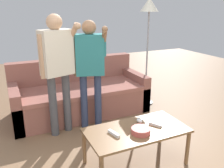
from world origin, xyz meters
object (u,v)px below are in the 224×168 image
object	(u,v)px
snack_bowl	(141,131)
floor_lamp	(149,15)
couch	(79,95)
game_remote_wand_far	(155,124)
game_remote_wand_near	(114,133)
game_remote_nunchuk	(139,121)
player_center	(90,63)
player_left	(57,62)
coffee_table	(136,133)

from	to	relation	value
snack_bowl	floor_lamp	xyz separation A→B (m)	(1.07, 1.57, 1.09)
couch	game_remote_wand_far	world-z (taller)	couch
couch	game_remote_wand_near	size ratio (longest dim) A/B	12.79
couch	game_remote_nunchuk	size ratio (longest dim) A/B	24.26
floor_lamp	player_center	bearing A→B (deg)	-159.91
snack_bowl	game_remote_wand_far	bearing A→B (deg)	18.10
couch	game_remote_nunchuk	bearing A→B (deg)	-80.88
player_left	floor_lamp	bearing A→B (deg)	14.32
floor_lamp	player_center	distance (m)	1.42
coffee_table	player_center	distance (m)	1.19
floor_lamp	game_remote_nunchuk	bearing A→B (deg)	-125.32
snack_bowl	game_remote_wand_far	distance (m)	0.25
game_remote_nunchuk	coffee_table	bearing A→B (deg)	-132.51
coffee_table	game_remote_wand_near	size ratio (longest dim) A/B	6.56
snack_bowl	floor_lamp	size ratio (longest dim) A/B	0.11
floor_lamp	game_remote_wand_near	bearing A→B (deg)	-132.28
game_remote_wand_far	couch	bearing A→B (deg)	102.45
snack_bowl	game_remote_wand_far	size ratio (longest dim) A/B	1.40
player_center	game_remote_wand_far	world-z (taller)	player_center
player_center	game_remote_wand_far	distance (m)	1.23
coffee_table	floor_lamp	distance (m)	2.17
couch	coffee_table	distance (m)	1.63
couch	coffee_table	world-z (taller)	couch
floor_lamp	game_remote_wand_far	world-z (taller)	floor_lamp
snack_bowl	game_remote_wand_near	bearing A→B (deg)	160.45
couch	snack_bowl	world-z (taller)	couch
snack_bowl	game_remote_wand_near	world-z (taller)	snack_bowl
snack_bowl	player_center	xyz separation A→B (m)	(-0.13, 1.13, 0.50)
player_center	game_remote_wand_near	xyz separation A→B (m)	(-0.13, -1.03, -0.51)
game_remote_wand_near	game_remote_nunchuk	bearing A→B (deg)	17.50
snack_bowl	game_remote_wand_far	world-z (taller)	snack_bowl
game_remote_nunchuk	game_remote_wand_far	bearing A→B (deg)	-48.72
player_left	game_remote_wand_far	size ratio (longest dim) A/B	11.23
couch	coffee_table	xyz separation A→B (m)	(0.13, -1.62, 0.09)
coffee_table	game_remote_nunchuk	world-z (taller)	game_remote_nunchuk
coffee_table	snack_bowl	bearing A→B (deg)	-93.20
coffee_table	player_left	bearing A→B (deg)	118.67
couch	game_remote_wand_near	world-z (taller)	couch
coffee_table	snack_bowl	size ratio (longest dim) A/B	5.47
game_remote_wand_near	couch	bearing A→B (deg)	85.07
game_remote_nunchuk	floor_lamp	world-z (taller)	floor_lamp
game_remote_nunchuk	game_remote_wand_near	distance (m)	0.40
couch	floor_lamp	bearing A→B (deg)	-7.04
player_left	game_remote_wand_near	bearing A→B (deg)	-73.88
coffee_table	player_left	xyz separation A→B (m)	(-0.58, 1.05, 0.63)
snack_bowl	player_center	world-z (taller)	player_center
couch	game_remote_nunchuk	xyz separation A→B (m)	(0.24, -1.50, 0.16)
game_remote_nunchuk	player_center	distance (m)	1.07
coffee_table	game_remote_wand_near	xyz separation A→B (m)	(-0.27, -0.00, 0.06)
snack_bowl	game_remote_nunchuk	bearing A→B (deg)	61.83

